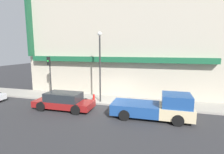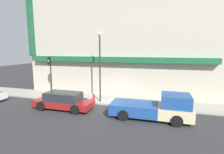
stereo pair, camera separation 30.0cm
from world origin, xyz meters
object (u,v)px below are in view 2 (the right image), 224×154
fire_hydrant (94,97)px  traffic_light (50,70)px  pickup_truck (156,108)px  parked_car (64,101)px  street_lamp (100,59)px

fire_hydrant → traffic_light: (-4.54, 0.00, 2.43)m
traffic_light → pickup_truck: bearing=-13.8°
fire_hydrant → traffic_light: size_ratio=0.15×
pickup_truck → fire_hydrant: 6.25m
fire_hydrant → pickup_truck: bearing=-23.8°
pickup_truck → parked_car: pickup_truck is taller
fire_hydrant → street_lamp: street_lamp is taller
parked_car → fire_hydrant: parked_car is taller
fire_hydrant → street_lamp: 3.59m
parked_car → fire_hydrant: (1.63, 2.52, -0.25)m
street_lamp → traffic_light: size_ratio=1.56×
pickup_truck → street_lamp: 6.36m
pickup_truck → fire_hydrant: size_ratio=9.52×
fire_hydrant → traffic_light: 5.15m
parked_car → street_lamp: bearing=44.7°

